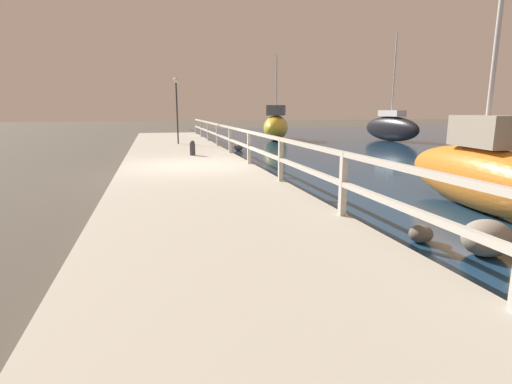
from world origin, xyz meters
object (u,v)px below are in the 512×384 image
dock_lamp (176,96)px  sailboat_yellow (276,126)px  mooring_bollard (192,148)px  sailboat_black (391,128)px  sailboat_orange (481,173)px

dock_lamp → sailboat_yellow: 8.69m
mooring_bollard → sailboat_black: 15.37m
dock_lamp → mooring_bollard: bearing=-87.7°
dock_lamp → sailboat_yellow: bearing=38.4°
mooring_bollard → sailboat_yellow: (6.47, 10.57, 0.34)m
sailboat_yellow → sailboat_orange: 19.05m
sailboat_black → sailboat_yellow: bearing=154.1°
sailboat_yellow → sailboat_black: bearing=1.0°
sailboat_black → dock_lamp: bearing=-173.0°
sailboat_yellow → sailboat_orange: size_ratio=0.79×
dock_lamp → sailboat_orange: size_ratio=0.47×
sailboat_yellow → mooring_bollard: bearing=-98.3°
sailboat_yellow → sailboat_orange: bearing=-71.5°
mooring_bollard → dock_lamp: (-0.21, 5.27, 2.02)m
dock_lamp → sailboat_black: size_ratio=0.48×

